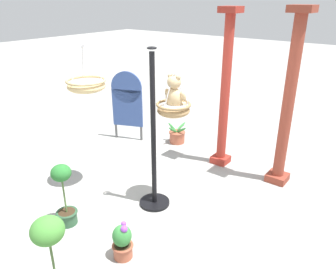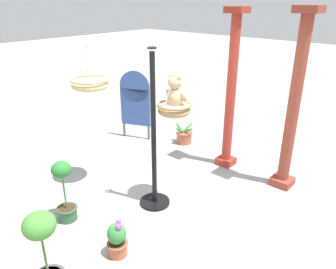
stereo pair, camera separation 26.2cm
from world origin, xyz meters
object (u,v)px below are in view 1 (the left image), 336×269
at_px(potted_plant_small_succulent, 64,196).
at_px(potted_plant_fern_front, 122,242).
at_px(hanging_basket_left_high, 86,85).
at_px(greenhouse_pillar_right, 288,105).
at_px(display_pole_central, 154,163).
at_px(greenhouse_pillar_left, 225,94).
at_px(teddy_bear, 175,94).
at_px(potted_plant_flowering_red, 53,261).
at_px(display_sign_board, 127,100).
at_px(hanging_basket_with_teddy, 173,109).
at_px(potted_plant_bushy_green, 177,135).

bearing_deg(potted_plant_small_succulent, potted_plant_fern_front, 0.60).
relative_size(hanging_basket_left_high, greenhouse_pillar_right, 0.25).
xyz_separation_m(greenhouse_pillar_right, potted_plant_small_succulent, (-1.83, -2.80, -0.88)).
height_order(display_pole_central, hanging_basket_left_high, display_pole_central).
height_order(hanging_basket_left_high, greenhouse_pillar_left, greenhouse_pillar_left).
xyz_separation_m(teddy_bear, potted_plant_flowering_red, (0.14, -2.13, -1.14)).
xyz_separation_m(display_pole_central, display_sign_board, (-1.97, 1.51, 0.18)).
height_order(greenhouse_pillar_left, greenhouse_pillar_right, greenhouse_pillar_right).
xyz_separation_m(potted_plant_flowering_red, potted_plant_small_succulent, (-0.93, 0.80, -0.07)).
xyz_separation_m(display_pole_central, potted_plant_fern_front, (0.39, -1.05, -0.46)).
bearing_deg(potted_plant_flowering_red, greenhouse_pillar_left, 92.60).
bearing_deg(greenhouse_pillar_left, potted_plant_fern_front, -84.63).
bearing_deg(hanging_basket_with_teddy, display_sign_board, 149.22).
height_order(potted_plant_fern_front, display_sign_board, display_sign_board).
height_order(hanging_basket_left_high, potted_plant_flowering_red, hanging_basket_left_high).
distance_m(teddy_bear, hanging_basket_left_high, 1.32).
distance_m(hanging_basket_left_high, potted_plant_small_succulent, 1.58).
bearing_deg(teddy_bear, potted_plant_flowering_red, -86.23).
height_order(display_pole_central, greenhouse_pillar_right, greenhouse_pillar_right).
height_order(display_pole_central, greenhouse_pillar_left, greenhouse_pillar_left).
xyz_separation_m(hanging_basket_left_high, potted_plant_small_succulent, (0.45, -0.89, -1.22)).
height_order(hanging_basket_with_teddy, teddy_bear, hanging_basket_with_teddy).
relative_size(greenhouse_pillar_left, potted_plant_bushy_green, 5.21).
distance_m(greenhouse_pillar_right, potted_plant_small_succulent, 3.46).
distance_m(greenhouse_pillar_left, greenhouse_pillar_right, 1.07).
height_order(greenhouse_pillar_left, display_sign_board, greenhouse_pillar_left).
bearing_deg(potted_plant_bushy_green, teddy_bear, -55.36).
xyz_separation_m(potted_plant_fern_front, potted_plant_small_succulent, (-1.03, -0.01, 0.21)).
distance_m(potted_plant_fern_front, display_sign_board, 3.54).
bearing_deg(potted_plant_small_succulent, display_pole_central, 58.81).
distance_m(teddy_bear, display_sign_board, 2.58).
relative_size(greenhouse_pillar_right, potted_plant_flowering_red, 2.75).
height_order(hanging_basket_with_teddy, display_sign_board, hanging_basket_with_teddy).
distance_m(hanging_basket_left_high, potted_plant_bushy_green, 2.63).
bearing_deg(display_sign_board, potted_plant_bushy_green, 26.68).
bearing_deg(hanging_basket_left_high, potted_plant_small_succulent, -63.00).
relative_size(greenhouse_pillar_right, potted_plant_small_succulent, 3.08).
relative_size(potted_plant_flowering_red, display_sign_board, 0.68).
xyz_separation_m(hanging_basket_left_high, greenhouse_pillar_left, (1.22, 1.92, -0.36)).
height_order(potted_plant_fern_front, potted_plant_small_succulent, potted_plant_small_succulent).
xyz_separation_m(greenhouse_pillar_left, potted_plant_fern_front, (0.26, -2.79, -1.08)).
relative_size(display_pole_central, greenhouse_pillar_left, 0.84).
bearing_deg(potted_plant_bushy_green, potted_plant_fern_front, -64.87).
height_order(hanging_basket_with_teddy, potted_plant_small_succulent, hanging_basket_with_teddy).
bearing_deg(potted_plant_small_succulent, teddy_bear, 59.29).
relative_size(potted_plant_flowering_red, potted_plant_small_succulent, 1.12).
distance_m(potted_plant_bushy_green, potted_plant_small_succulent, 3.08).
height_order(hanging_basket_with_teddy, greenhouse_pillar_right, greenhouse_pillar_right).
relative_size(potted_plant_fern_front, potted_plant_flowering_red, 0.48).
bearing_deg(potted_plant_bushy_green, display_sign_board, -153.32).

